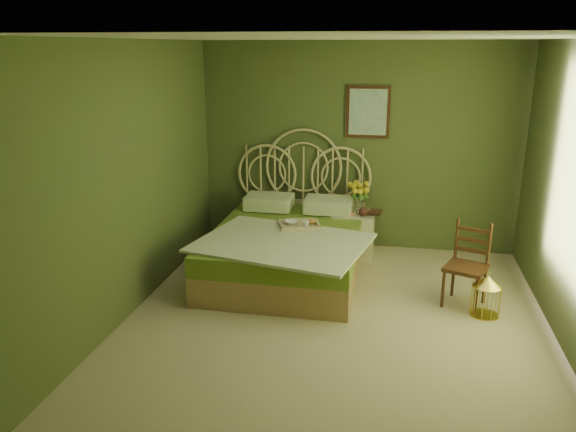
% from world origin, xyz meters
% --- Properties ---
extents(floor, '(4.50, 4.50, 0.00)m').
position_xyz_m(floor, '(0.00, 0.00, 0.00)').
color(floor, '#BDB288').
rests_on(floor, ground).
extents(ceiling, '(4.50, 4.50, 0.00)m').
position_xyz_m(ceiling, '(0.00, 0.00, 2.60)').
color(ceiling, silver).
rests_on(ceiling, wall_back).
extents(wall_back, '(4.00, 0.00, 4.00)m').
position_xyz_m(wall_back, '(0.00, 2.25, 1.30)').
color(wall_back, '#4E572D').
rests_on(wall_back, floor).
extents(wall_left, '(0.00, 4.50, 4.50)m').
position_xyz_m(wall_left, '(-2.00, 0.00, 1.30)').
color(wall_left, '#4E572D').
rests_on(wall_left, floor).
extents(wall_art, '(0.54, 0.04, 0.64)m').
position_xyz_m(wall_art, '(0.11, 2.22, 1.75)').
color(wall_art, '#331C0E').
rests_on(wall_art, wall_back).
extents(bed, '(1.93, 2.44, 1.51)m').
position_xyz_m(bed, '(-0.69, 1.15, 0.33)').
color(bed, tan).
rests_on(bed, floor).
extents(nightstand, '(0.50, 0.50, 0.98)m').
position_xyz_m(nightstand, '(0.02, 1.86, 0.35)').
color(nightstand, beige).
rests_on(nightstand, floor).
extents(chair, '(0.49, 0.49, 0.86)m').
position_xyz_m(chair, '(1.23, 0.70, 0.48)').
color(chair, '#331C0E').
rests_on(chair, floor).
extents(birdcage, '(0.27, 0.27, 0.42)m').
position_xyz_m(birdcage, '(1.42, 0.43, 0.20)').
color(birdcage, gold).
rests_on(birdcage, floor).
extents(book_lower, '(0.18, 0.22, 0.02)m').
position_xyz_m(book_lower, '(0.19, 1.87, 0.56)').
color(book_lower, '#381E0F').
rests_on(book_lower, nightstand).
extents(book_upper, '(0.20, 0.24, 0.02)m').
position_xyz_m(book_upper, '(0.19, 1.87, 0.58)').
color(book_upper, '#472819').
rests_on(book_upper, nightstand).
extents(cereal_bowl, '(0.18, 0.18, 0.04)m').
position_xyz_m(cereal_bowl, '(-0.65, 1.18, 0.60)').
color(cereal_bowl, white).
rests_on(cereal_bowl, bed).
extents(coffee_cup, '(0.10, 0.10, 0.08)m').
position_xyz_m(coffee_cup, '(-0.47, 1.07, 0.62)').
color(coffee_cup, white).
rests_on(coffee_cup, bed).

